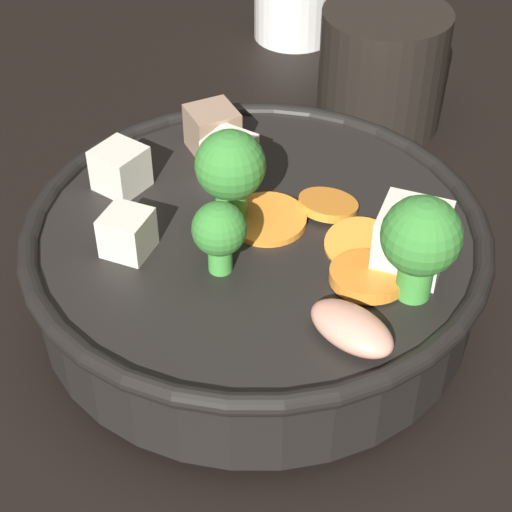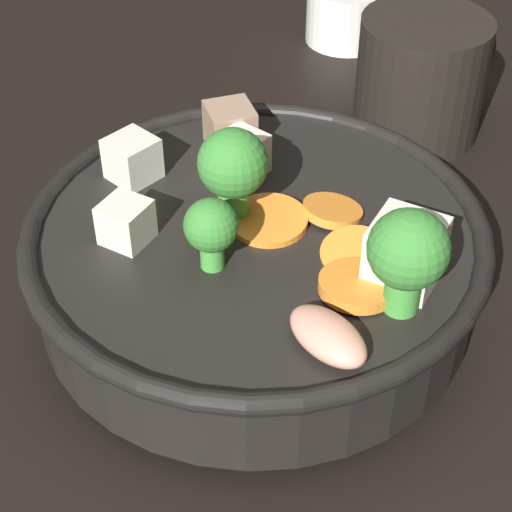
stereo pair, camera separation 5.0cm
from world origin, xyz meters
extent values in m
plane|color=black|center=(0.00, 0.00, 0.00)|extent=(3.00, 3.00, 0.00)
cylinder|color=black|center=(0.00, 0.00, 0.01)|extent=(0.14, 0.14, 0.01)
cylinder|color=black|center=(0.00, 0.00, 0.04)|extent=(0.26, 0.26, 0.05)
torus|color=black|center=(0.00, 0.00, 0.06)|extent=(0.27, 0.27, 0.01)
cylinder|color=brown|center=(0.00, 0.00, 0.05)|extent=(0.24, 0.24, 0.03)
cylinder|color=orange|center=(0.04, -0.01, 0.06)|extent=(0.04, 0.04, 0.01)
cylinder|color=orange|center=(0.01, 0.00, 0.06)|extent=(0.06, 0.06, 0.01)
cylinder|color=orange|center=(0.02, -0.07, 0.06)|extent=(0.06, 0.06, 0.01)
cylinder|color=orange|center=(0.03, -0.05, 0.06)|extent=(0.05, 0.05, 0.01)
cylinder|color=green|center=(0.03, -0.09, 0.07)|extent=(0.02, 0.02, 0.02)
sphere|color=#388433|center=(0.03, -0.09, 0.10)|extent=(0.04, 0.04, 0.04)
cylinder|color=green|center=(-0.01, 0.02, 0.07)|extent=(0.02, 0.02, 0.02)
sphere|color=#388433|center=(-0.01, 0.02, 0.10)|extent=(0.04, 0.04, 0.04)
cylinder|color=green|center=(-0.04, -0.01, 0.07)|extent=(0.01, 0.01, 0.02)
sphere|color=#388433|center=(-0.04, -0.01, 0.09)|extent=(0.03, 0.03, 0.03)
cube|color=silver|center=(0.04, -0.08, 0.08)|extent=(0.05, 0.05, 0.04)
cube|color=#9E7F66|center=(0.03, 0.08, 0.08)|extent=(0.03, 0.03, 0.03)
cube|color=silver|center=(0.02, 0.05, 0.07)|extent=(0.03, 0.03, 0.03)
cube|color=silver|center=(-0.07, 0.03, 0.07)|extent=(0.03, 0.03, 0.02)
cube|color=silver|center=(-0.04, 0.08, 0.07)|extent=(0.03, 0.03, 0.03)
ellipsoid|color=#EA9E84|center=(-0.02, -0.10, 0.07)|extent=(0.03, 0.05, 0.02)
cylinder|color=white|center=(0.26, 0.26, 0.03)|extent=(0.08, 0.08, 0.05)
cylinder|color=black|center=(0.21, 0.11, 0.05)|extent=(0.10, 0.10, 0.09)
torus|color=black|center=(0.26, 0.11, 0.05)|extent=(0.05, 0.01, 0.05)
camera|label=1|loc=(-0.24, -0.29, 0.37)|focal=60.00mm
camera|label=2|loc=(-0.20, -0.32, 0.37)|focal=60.00mm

